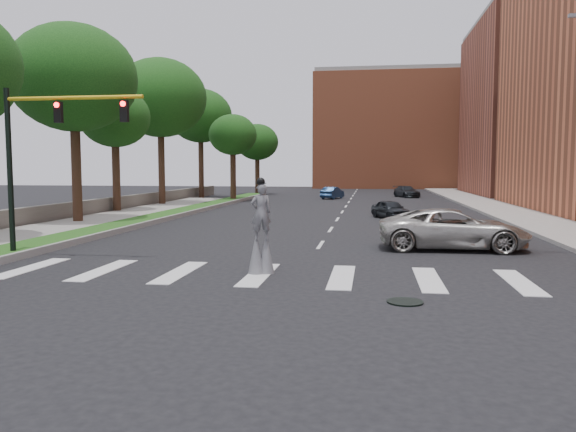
# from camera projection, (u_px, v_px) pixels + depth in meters

# --- Properties ---
(ground_plane) EXTENTS (160.00, 160.00, 0.00)m
(ground_plane) POSITION_uv_depth(u_px,v_px,m) (296.00, 283.00, 16.27)
(ground_plane) COLOR black
(ground_plane) RESTS_ON ground
(grass_median) EXTENTS (2.00, 60.00, 0.25)m
(grass_median) POSITION_uv_depth(u_px,v_px,m) (166.00, 215.00, 37.65)
(grass_median) COLOR #1E4C15
(grass_median) RESTS_ON ground
(median_curb) EXTENTS (0.20, 60.00, 0.28)m
(median_curb) POSITION_uv_depth(u_px,v_px,m) (181.00, 215.00, 37.50)
(median_curb) COLOR gray
(median_curb) RESTS_ON ground
(sidewalk_left) EXTENTS (4.00, 60.00, 0.18)m
(sidewalk_left) POSITION_uv_depth(u_px,v_px,m) (37.00, 232.00, 28.24)
(sidewalk_left) COLOR gray
(sidewalk_left) RESTS_ON ground
(sidewalk_right) EXTENTS (5.00, 90.00, 0.18)m
(sidewalk_right) POSITION_uv_depth(u_px,v_px,m) (521.00, 214.00, 39.05)
(sidewalk_right) COLOR gray
(sidewalk_right) RESTS_ON ground
(stone_wall) EXTENTS (0.50, 56.00, 1.10)m
(stone_wall) POSITION_uv_depth(u_px,v_px,m) (103.00, 206.00, 40.39)
(stone_wall) COLOR #5A554D
(stone_wall) RESTS_ON ground
(manhole) EXTENTS (0.90, 0.90, 0.04)m
(manhole) POSITION_uv_depth(u_px,v_px,m) (405.00, 302.00, 13.85)
(manhole) COLOR black
(manhole) RESTS_ON ground
(building_far) EXTENTS (16.00, 22.00, 20.00)m
(building_far) POSITION_uv_depth(u_px,v_px,m) (545.00, 110.00, 65.37)
(building_far) COLOR #9B4D39
(building_far) RESTS_ON ground
(building_backdrop) EXTENTS (26.00, 14.00, 18.00)m
(building_backdrop) POSITION_uv_depth(u_px,v_px,m) (396.00, 132.00, 91.46)
(building_backdrop) COLOR #C0613C
(building_backdrop) RESTS_ON ground
(traffic_signal) EXTENTS (5.30, 0.23, 6.20)m
(traffic_signal) POSITION_uv_depth(u_px,v_px,m) (39.00, 145.00, 20.30)
(traffic_signal) COLOR black
(traffic_signal) RESTS_ON ground
(stilt_performer) EXTENTS (0.81, 0.65, 3.02)m
(stilt_performer) POSITION_uv_depth(u_px,v_px,m) (261.00, 236.00, 17.52)
(stilt_performer) COLOR #311E13
(stilt_performer) RESTS_ON ground
(suv_crossing) EXTENTS (6.00, 2.81, 1.66)m
(suv_crossing) POSITION_uv_depth(u_px,v_px,m) (453.00, 229.00, 22.80)
(suv_crossing) COLOR #B3B1A9
(suv_crossing) RESTS_ON ground
(car_near) EXTENTS (2.77, 3.84, 1.22)m
(car_near) POSITION_uv_depth(u_px,v_px,m) (390.00, 209.00, 36.44)
(car_near) COLOR black
(car_near) RESTS_ON ground
(car_mid) EXTENTS (2.40, 4.01, 1.25)m
(car_mid) POSITION_uv_depth(u_px,v_px,m) (332.00, 193.00, 59.35)
(car_mid) COLOR navy
(car_mid) RESTS_ON ground
(car_far) EXTENTS (3.14, 4.68, 1.26)m
(car_far) POSITION_uv_depth(u_px,v_px,m) (407.00, 192.00, 62.24)
(car_far) COLOR black
(car_far) RESTS_ON ground
(tree_2) EXTENTS (7.29, 7.29, 11.58)m
(tree_2) POSITION_uv_depth(u_px,v_px,m) (73.00, 78.00, 32.40)
(tree_2) COLOR #311E13
(tree_2) RESTS_ON ground
(tree_3) EXTENTS (5.09, 5.09, 9.10)m
(tree_3) POSITION_uv_depth(u_px,v_px,m) (115.00, 118.00, 40.48)
(tree_3) COLOR #311E13
(tree_3) RESTS_ON ground
(tree_4) EXTENTS (7.92, 7.92, 12.64)m
(tree_4) POSITION_uv_depth(u_px,v_px,m) (160.00, 98.00, 48.05)
(tree_4) COLOR #311E13
(tree_4) RESTS_ON ground
(tree_5) EXTENTS (6.78, 6.78, 11.74)m
(tree_5) POSITION_uv_depth(u_px,v_px,m) (200.00, 116.00, 60.35)
(tree_5) COLOR #311E13
(tree_5) RESTS_ON ground
(tree_6) EXTENTS (4.68, 4.68, 8.49)m
(tree_6) POSITION_uv_depth(u_px,v_px,m) (233.00, 135.00, 54.68)
(tree_6) COLOR #311E13
(tree_6) RESTS_ON ground
(tree_7) EXTENTS (5.17, 5.17, 8.59)m
(tree_7) POSITION_uv_depth(u_px,v_px,m) (257.00, 142.00, 68.26)
(tree_7) COLOR #311E13
(tree_7) RESTS_ON ground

